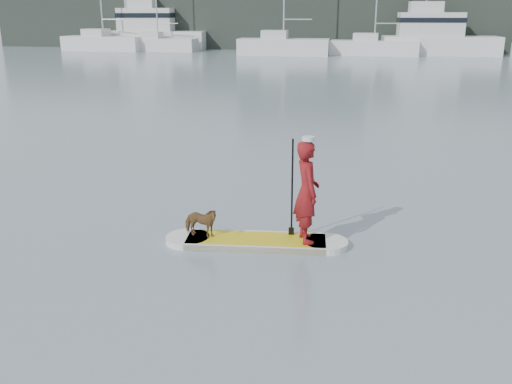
% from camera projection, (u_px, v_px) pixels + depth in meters
% --- Properties ---
extents(ground, '(140.00, 140.00, 0.00)m').
position_uv_depth(ground, '(413.00, 238.00, 10.58)').
color(ground, slate).
rests_on(ground, ground).
extents(paddleboard, '(3.28, 1.14, 0.12)m').
position_uv_depth(paddleboard, '(256.00, 242.00, 10.28)').
color(paddleboard, gold).
rests_on(paddleboard, ground).
extents(paddler, '(0.66, 0.78, 1.82)m').
position_uv_depth(paddler, '(307.00, 192.00, 9.91)').
color(paddler, maroon).
rests_on(paddler, paddleboard).
extents(white_cap, '(0.22, 0.22, 0.07)m').
position_uv_depth(white_cap, '(308.00, 139.00, 9.62)').
color(white_cap, silver).
rests_on(white_cap, paddler).
extents(dog, '(0.68, 0.35, 0.56)m').
position_uv_depth(dog, '(201.00, 222.00, 10.26)').
color(dog, brown).
rests_on(dog, paddleboard).
extents(paddle, '(0.10, 0.30, 2.00)m').
position_uv_depth(paddle, '(292.00, 200.00, 10.23)').
color(paddle, black).
rests_on(paddle, ground).
extents(sailboat_a, '(8.68, 3.16, 12.41)m').
position_uv_depth(sailboat_a, '(103.00, 42.00, 58.90)').
color(sailboat_a, silver).
rests_on(sailboat_a, ground).
extents(sailboat_b, '(7.94, 2.59, 11.71)m').
position_uv_depth(sailboat_b, '(158.00, 43.00, 58.23)').
color(sailboat_b, silver).
rests_on(sailboat_b, ground).
extents(sailboat_c, '(8.54, 3.35, 12.02)m').
position_uv_depth(sailboat_c, '(283.00, 45.00, 52.89)').
color(sailboat_c, silver).
rests_on(sailboat_c, ground).
extents(sailboat_d, '(8.04, 2.51, 11.85)m').
position_uv_depth(sailboat_d, '(373.00, 46.00, 52.77)').
color(sailboat_d, silver).
rests_on(sailboat_d, ground).
extents(motor_yacht_a, '(10.82, 4.36, 6.32)m').
position_uv_depth(motor_yacht_a, '(436.00, 36.00, 52.78)').
color(motor_yacht_a, silver).
rests_on(motor_yacht_a, ground).
extents(motor_yacht_b, '(10.87, 4.57, 6.98)m').
position_uv_depth(motor_yacht_b, '(153.00, 30.00, 61.07)').
color(motor_yacht_b, silver).
rests_on(motor_yacht_b, ground).
extents(shore_mass, '(90.00, 6.00, 6.00)m').
position_uv_depth(shore_mass, '(399.00, 20.00, 58.85)').
color(shore_mass, black).
rests_on(shore_mass, ground).
extents(shore_building_west, '(14.00, 4.00, 9.00)m').
position_uv_depth(shore_building_west, '(305.00, 5.00, 61.46)').
color(shore_building_west, black).
rests_on(shore_building_west, ground).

